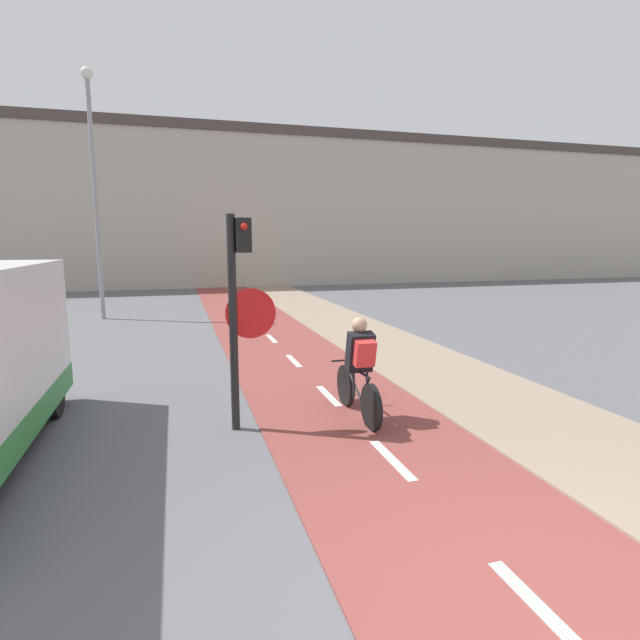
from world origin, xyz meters
TOP-DOWN VIEW (x-y plane):
  - building_row_background at (0.00, 27.87)m, footprint 60.00×5.20m
  - traffic_light_pole at (-1.53, 4.51)m, footprint 0.67×0.25m
  - street_lamp_far at (-4.64, 15.45)m, footprint 0.36×0.36m
  - cyclist_near at (0.13, 4.44)m, footprint 0.46×1.70m

SIDE VIEW (x-z plane):
  - cyclist_near at x=0.13m, z-range -0.03..1.44m
  - traffic_light_pole at x=-1.53m, z-range 0.35..3.22m
  - building_row_background at x=0.00m, z-range 0.01..8.67m
  - street_lamp_far at x=-4.64m, z-range 0.78..8.53m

